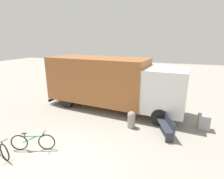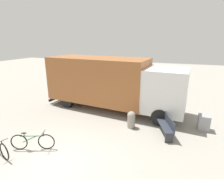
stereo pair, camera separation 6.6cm
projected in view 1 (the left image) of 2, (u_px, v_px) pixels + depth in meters
name	position (u px, v px, depth m)	size (l,w,h in m)	color
ground_plane	(55.00, 164.00, 6.07)	(60.00, 60.00, 0.00)	gray
delivery_truck	(111.00, 81.00, 10.66)	(8.61, 3.26, 3.13)	#99592D
park_bench	(166.00, 123.00, 8.01)	(0.97, 1.78, 0.85)	#282D38
bicycle_middle	(33.00, 142.00, 6.77)	(1.61, 0.71, 0.74)	black
bollard_near_bench	(131.00, 119.00, 8.51)	(0.39, 0.39, 0.84)	gray
utility_box	(204.00, 122.00, 8.33)	(0.50, 0.49, 0.74)	gray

